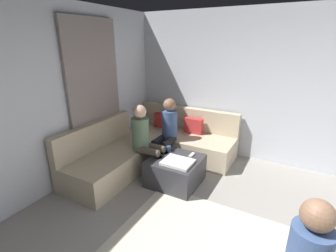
{
  "coord_description": "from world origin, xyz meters",
  "views": [
    {
      "loc": [
        0.15,
        -1.6,
        2.15
      ],
      "look_at": [
        -1.63,
        1.63,
        0.85
      ],
      "focal_mm": 25.92,
      "sensor_mm": 36.0,
      "label": 1
    }
  ],
  "objects_px": {
    "game_remote": "(192,155)",
    "person_on_couch_side": "(145,138)",
    "ottoman": "(175,171)",
    "person_on_couch_back": "(167,130)",
    "sectional_couch": "(153,147)",
    "coffee_mug": "(169,149)"
  },
  "relations": [
    {
      "from": "person_on_couch_back",
      "to": "coffee_mug",
      "type": "bearing_deg",
      "value": 123.22
    },
    {
      "from": "coffee_mug",
      "to": "sectional_couch",
      "type": "bearing_deg",
      "value": 149.72
    },
    {
      "from": "sectional_couch",
      "to": "game_remote",
      "type": "bearing_deg",
      "value": -15.26
    },
    {
      "from": "ottoman",
      "to": "game_remote",
      "type": "height_order",
      "value": "game_remote"
    },
    {
      "from": "coffee_mug",
      "to": "game_remote",
      "type": "height_order",
      "value": "coffee_mug"
    },
    {
      "from": "game_remote",
      "to": "person_on_couch_back",
      "type": "distance_m",
      "value": 0.72
    },
    {
      "from": "coffee_mug",
      "to": "game_remote",
      "type": "relative_size",
      "value": 0.63
    },
    {
      "from": "sectional_couch",
      "to": "person_on_couch_back",
      "type": "relative_size",
      "value": 2.12
    },
    {
      "from": "ottoman",
      "to": "person_on_couch_back",
      "type": "height_order",
      "value": "person_on_couch_back"
    },
    {
      "from": "game_remote",
      "to": "sectional_couch",
      "type": "bearing_deg",
      "value": 164.74
    },
    {
      "from": "coffee_mug",
      "to": "person_on_couch_side",
      "type": "height_order",
      "value": "person_on_couch_side"
    },
    {
      "from": "sectional_couch",
      "to": "ottoman",
      "type": "distance_m",
      "value": 0.84
    },
    {
      "from": "person_on_couch_side",
      "to": "sectional_couch",
      "type": "bearing_deg",
      "value": -162.21
    },
    {
      "from": "sectional_couch",
      "to": "person_on_couch_side",
      "type": "xyz_separation_m",
      "value": [
        0.15,
        -0.46,
        0.38
      ]
    },
    {
      "from": "ottoman",
      "to": "game_remote",
      "type": "xyz_separation_m",
      "value": [
        0.18,
        0.22,
        0.22
      ]
    },
    {
      "from": "person_on_couch_back",
      "to": "sectional_couch",
      "type": "bearing_deg",
      "value": 11.95
    },
    {
      "from": "game_remote",
      "to": "person_on_couch_side",
      "type": "distance_m",
      "value": 0.8
    },
    {
      "from": "ottoman",
      "to": "coffee_mug",
      "type": "relative_size",
      "value": 8.0
    },
    {
      "from": "ottoman",
      "to": "game_remote",
      "type": "bearing_deg",
      "value": 50.71
    },
    {
      "from": "ottoman",
      "to": "coffee_mug",
      "type": "height_order",
      "value": "coffee_mug"
    },
    {
      "from": "ottoman",
      "to": "person_on_couch_side",
      "type": "height_order",
      "value": "person_on_couch_side"
    },
    {
      "from": "ottoman",
      "to": "person_on_couch_side",
      "type": "xyz_separation_m",
      "value": [
        -0.55,
        -0.0,
        0.45
      ]
    }
  ]
}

